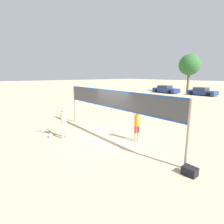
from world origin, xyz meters
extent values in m
plane|color=#C6B28C|center=(0.00, 0.00, 0.00)|extent=(200.00, 200.00, 0.00)
cylinder|color=gray|center=(-4.10, 0.00, 1.26)|extent=(0.11, 0.11, 2.51)
cylinder|color=gray|center=(4.10, 0.00, 1.26)|extent=(0.11, 0.11, 2.51)
cube|color=#47474C|center=(0.00, 0.00, 2.05)|extent=(8.09, 0.02, 0.91)
cube|color=#1E4CB2|center=(0.00, 0.00, 2.48)|extent=(8.09, 0.03, 0.06)
cube|color=#1E4CB2|center=(0.00, 0.00, 1.63)|extent=(8.09, 0.03, 0.06)
cylinder|color=beige|center=(-1.51, -2.11, 0.23)|extent=(0.11, 0.11, 0.46)
cylinder|color=white|center=(-1.51, -2.11, 0.64)|extent=(0.12, 0.12, 0.37)
cylinder|color=beige|center=(-1.51, -1.91, 0.23)|extent=(0.11, 0.11, 0.46)
cylinder|color=white|center=(-1.51, -1.91, 0.64)|extent=(0.12, 0.12, 0.37)
cylinder|color=beige|center=(-1.51, -2.01, 1.13)|extent=(0.28, 0.28, 0.59)
sphere|color=beige|center=(-1.51, -2.01, 1.54)|extent=(0.23, 0.23, 0.23)
cylinder|color=beige|center=(-1.51, -2.25, 1.71)|extent=(0.08, 0.22, 0.66)
cylinder|color=beige|center=(-1.51, -1.77, 1.71)|extent=(0.08, 0.22, 0.66)
cylinder|color=tan|center=(1.21, 0.71, 0.22)|extent=(0.11, 0.11, 0.44)
cylinder|color=red|center=(1.21, 0.71, 0.62)|extent=(0.12, 0.12, 0.36)
cylinder|color=tan|center=(1.21, 0.51, 0.22)|extent=(0.11, 0.11, 0.44)
cylinder|color=red|center=(1.21, 0.51, 0.62)|extent=(0.12, 0.12, 0.36)
cylinder|color=orange|center=(1.21, 0.61, 1.09)|extent=(0.28, 0.28, 0.57)
sphere|color=tan|center=(1.21, 0.61, 1.49)|extent=(0.22, 0.22, 0.22)
cylinder|color=tan|center=(1.21, 0.85, 1.66)|extent=(0.08, 0.21, 0.64)
cylinder|color=tan|center=(1.21, 0.37, 1.66)|extent=(0.08, 0.21, 0.64)
sphere|color=silver|center=(-2.06, -2.55, 0.11)|extent=(0.23, 0.23, 0.23)
cube|color=black|center=(4.41, -0.27, 0.14)|extent=(0.46, 0.34, 0.28)
cube|color=navy|center=(-5.81, 23.62, 0.46)|extent=(4.42, 1.90, 0.66)
cube|color=#2D333D|center=(-6.03, 23.63, 1.04)|extent=(2.01, 1.69, 0.50)
cylinder|color=black|center=(-4.43, 24.42, 0.32)|extent=(0.65, 0.24, 0.64)
cylinder|color=black|center=(-4.48, 22.74, 0.32)|extent=(0.65, 0.24, 0.64)
cylinder|color=black|center=(-7.14, 24.51, 0.32)|extent=(0.65, 0.24, 0.64)
cylinder|color=black|center=(-7.19, 22.83, 0.32)|extent=(0.65, 0.24, 0.64)
cube|color=navy|center=(-11.91, 22.58, 0.50)|extent=(4.89, 2.17, 0.74)
cube|color=#2D333D|center=(-12.15, 22.60, 1.11)|extent=(2.25, 1.86, 0.48)
cylinder|color=black|center=(-10.37, 23.39, 0.32)|extent=(0.65, 0.26, 0.64)
cylinder|color=black|center=(-10.48, 21.60, 0.32)|extent=(0.65, 0.26, 0.64)
cylinder|color=black|center=(-13.33, 23.57, 0.32)|extent=(0.65, 0.26, 0.64)
cylinder|color=black|center=(-13.44, 21.78, 0.32)|extent=(0.65, 0.26, 0.64)
cylinder|color=brown|center=(-9.97, 26.82, 2.02)|extent=(0.44, 0.44, 4.05)
sphere|color=#2D662D|center=(-9.97, 26.82, 5.11)|extent=(3.87, 3.87, 3.87)
camera|label=1|loc=(6.83, -5.59, 3.26)|focal=28.00mm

